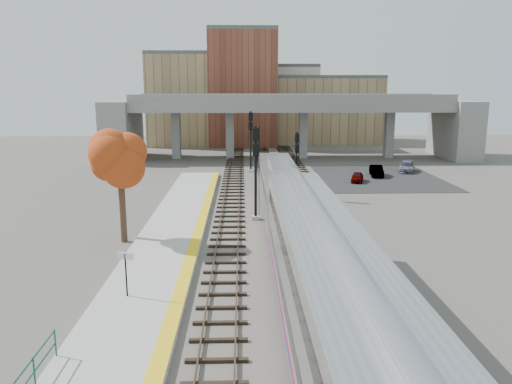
# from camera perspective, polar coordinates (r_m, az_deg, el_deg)

# --- Properties ---
(ground) EXTENTS (160.00, 160.00, 0.00)m
(ground) POSITION_cam_1_polar(r_m,az_deg,el_deg) (31.68, 2.42, -7.54)
(ground) COLOR #47423D
(ground) RESTS_ON ground
(platform) EXTENTS (4.50, 60.00, 0.35)m
(platform) POSITION_cam_1_polar(r_m,az_deg,el_deg) (31.96, -10.76, -7.24)
(platform) COLOR #9E9E99
(platform) RESTS_ON ground
(yellow_strip) EXTENTS (0.70, 60.00, 0.01)m
(yellow_strip) POSITION_cam_1_polar(r_m,az_deg,el_deg) (31.65, -7.35, -6.97)
(yellow_strip) COLOR yellow
(yellow_strip) RESTS_ON platform
(tracks) EXTENTS (10.70, 95.00, 0.25)m
(tracks) POSITION_cam_1_polar(r_m,az_deg,el_deg) (43.68, 2.51, -1.95)
(tracks) COLOR black
(tracks) RESTS_ON ground
(overpass) EXTENTS (54.00, 12.00, 9.50)m
(overpass) POSITION_cam_1_polar(r_m,az_deg,el_deg) (75.27, 3.85, 8.30)
(overpass) COLOR slate
(overpass) RESTS_ON ground
(buildings_far) EXTENTS (43.00, 21.00, 20.60)m
(buildings_far) POSITION_cam_1_polar(r_m,az_deg,el_deg) (96.46, 0.45, 10.36)
(buildings_far) COLOR tan
(buildings_far) RESTS_ON ground
(parking_lot) EXTENTS (14.00, 18.00, 0.04)m
(parking_lot) POSITION_cam_1_polar(r_m,az_deg,el_deg) (60.92, 13.82, 1.64)
(parking_lot) COLOR black
(parking_lot) RESTS_ON ground
(locomotive) EXTENTS (3.02, 19.05, 4.10)m
(locomotive) POSITION_cam_1_polar(r_m,az_deg,el_deg) (41.83, 2.77, 0.51)
(locomotive) COLOR #A8AAB2
(locomotive) RESTS_ON ground
(coach) EXTENTS (3.03, 25.00, 5.00)m
(coach) POSITION_cam_1_polar(r_m,az_deg,el_deg) (20.10, 7.70, -10.89)
(coach) COLOR #A8AAB2
(coach) RESTS_ON ground
(signal_mast_near) EXTENTS (0.60, 0.64, 7.56)m
(signal_mast_near) POSITION_cam_1_polar(r_m,az_deg,el_deg) (39.64, -0.04, 2.19)
(signal_mast_near) COLOR #9E9E99
(signal_mast_near) RESTS_ON ground
(signal_mast_mid) EXTENTS (0.60, 0.64, 6.38)m
(signal_mast_mid) POSITION_cam_1_polar(r_m,az_deg,el_deg) (47.61, 4.65, 2.81)
(signal_mast_mid) COLOR #9E9E99
(signal_mast_mid) RESTS_ON ground
(signal_mast_far) EXTENTS (0.60, 0.64, 7.59)m
(signal_mast_far) POSITION_cam_1_polar(r_m,az_deg,el_deg) (62.55, -0.62, 5.80)
(signal_mast_far) COLOR #9E9E99
(signal_mast_far) RESTS_ON ground
(station_sign) EXTENTS (0.88, 0.31, 2.27)m
(station_sign) POSITION_cam_1_polar(r_m,az_deg,el_deg) (25.58, -14.68, -8.07)
(station_sign) COLOR black
(station_sign) RESTS_ON platform
(tree) EXTENTS (3.60, 3.60, 7.59)m
(tree) POSITION_cam_1_polar(r_m,az_deg,el_deg) (34.81, -15.29, 3.38)
(tree) COLOR #382619
(tree) RESTS_ON ground
(car_a) EXTENTS (2.12, 3.42, 1.09)m
(car_a) POSITION_cam_1_polar(r_m,az_deg,el_deg) (57.38, 11.50, 1.69)
(car_a) COLOR #99999E
(car_a) RESTS_ON parking_lot
(car_b) EXTENTS (1.92, 4.09, 1.30)m
(car_b) POSITION_cam_1_polar(r_m,az_deg,el_deg) (61.44, 13.60, 2.36)
(car_b) COLOR #99999E
(car_b) RESTS_ON parking_lot
(car_c) EXTENTS (3.21, 4.67, 1.26)m
(car_c) POSITION_cam_1_polar(r_m,az_deg,el_deg) (65.74, 16.84, 2.78)
(car_c) COLOR #99999E
(car_c) RESTS_ON parking_lot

